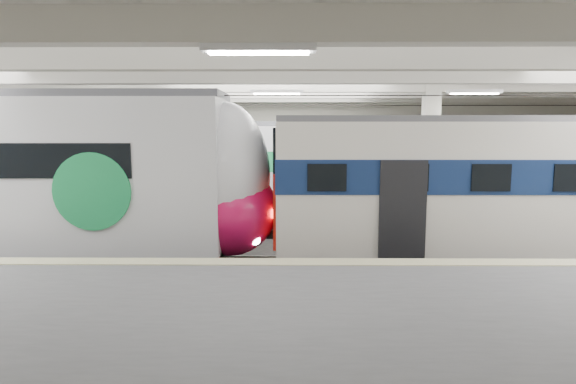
{
  "coord_description": "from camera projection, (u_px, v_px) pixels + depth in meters",
  "views": [
    {
      "loc": [
        0.46,
        -12.89,
        3.85
      ],
      "look_at": [
        0.35,
        1.0,
        2.0
      ],
      "focal_mm": 30.0,
      "sensor_mm": 36.0,
      "label": 1
    }
  ],
  "objects": [
    {
      "name": "older_rer",
      "position": [
        505.0,
        190.0,
        12.95
      ],
      "size": [
        12.48,
        2.76,
        4.16
      ],
      "color": "silver",
      "rests_on": "ground"
    },
    {
      "name": "modern_emu",
      "position": [
        25.0,
        184.0,
        13.03
      ],
      "size": [
        15.04,
        3.1,
        4.79
      ],
      "color": "silver",
      "rests_on": "ground"
    },
    {
      "name": "station_hall",
      "position": [
        272.0,
        154.0,
        11.14
      ],
      "size": [
        36.0,
        24.0,
        5.75
      ],
      "color": "black",
      "rests_on": "ground"
    },
    {
      "name": "far_train",
      "position": [
        211.0,
        174.0,
        18.48
      ],
      "size": [
        12.72,
        2.99,
        4.09
      ],
      "rotation": [
        0.0,
        0.0,
        -0.03
      ],
      "color": "silver",
      "rests_on": "ground"
    }
  ]
}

